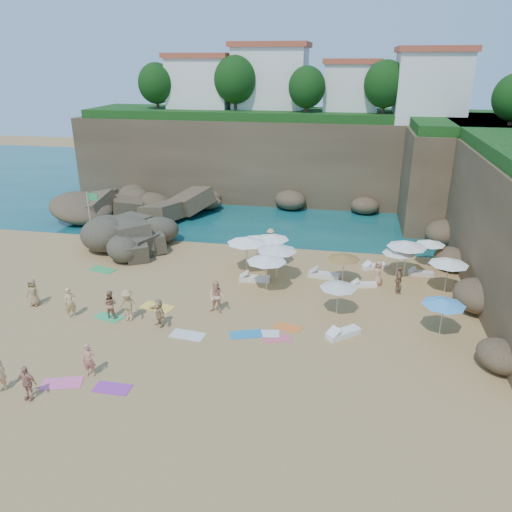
% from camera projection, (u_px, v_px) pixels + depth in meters
% --- Properties ---
extents(ground, '(120.00, 120.00, 0.00)m').
position_uv_depth(ground, '(213.00, 304.00, 29.43)').
color(ground, tan).
rests_on(ground, ground).
extents(seawater, '(120.00, 120.00, 0.00)m').
position_uv_depth(seawater, '(283.00, 186.00, 56.84)').
color(seawater, '#0C4751').
rests_on(seawater, ground).
extents(cliff_back, '(44.00, 8.00, 8.00)m').
position_uv_depth(cliff_back, '(296.00, 159.00, 50.46)').
color(cliff_back, brown).
rests_on(cliff_back, ground).
extents(cliff_corner, '(10.00, 12.00, 8.00)m').
position_uv_depth(cliff_corner, '(462.00, 176.00, 43.30)').
color(cliff_corner, brown).
rests_on(cliff_corner, ground).
extents(rock_promontory, '(12.00, 7.00, 2.00)m').
position_uv_depth(rock_promontory, '(144.00, 216.00, 45.94)').
color(rock_promontory, brown).
rests_on(rock_promontory, ground).
extents(clifftop_buildings, '(28.48, 9.48, 7.00)m').
position_uv_depth(clifftop_buildings, '(309.00, 83.00, 48.35)').
color(clifftop_buildings, white).
rests_on(clifftop_buildings, cliff_back).
extents(clifftop_trees, '(35.60, 23.82, 4.40)m').
position_uv_depth(clifftop_trees, '(324.00, 87.00, 42.30)').
color(clifftop_trees, '#11380F').
rests_on(clifftop_trees, ground).
extents(marina_masts, '(3.10, 0.10, 6.00)m').
position_uv_depth(marina_masts, '(144.00, 154.00, 58.58)').
color(marina_masts, white).
rests_on(marina_masts, ground).
extents(rock_outcrop, '(8.54, 7.07, 3.02)m').
position_uv_depth(rock_outcrop, '(114.00, 249.00, 37.94)').
color(rock_outcrop, brown).
rests_on(rock_outcrop, ground).
extents(flag_pole, '(0.89, 0.19, 4.57)m').
position_uv_depth(flag_pole, '(91.00, 214.00, 36.36)').
color(flag_pole, silver).
rests_on(flag_pole, ground).
extents(parasol_0, '(2.39, 2.39, 2.26)m').
position_uv_depth(parasol_0, '(272.00, 237.00, 34.22)').
color(parasol_0, silver).
rests_on(parasol_0, ground).
extents(parasol_1, '(2.63, 2.63, 2.49)m').
position_uv_depth(parasol_1, '(247.00, 240.00, 32.97)').
color(parasol_1, silver).
rests_on(parasol_1, ground).
extents(parasol_2, '(2.58, 2.58, 2.44)m').
position_uv_depth(parasol_2, '(277.00, 248.00, 31.73)').
color(parasol_2, silver).
rests_on(parasol_2, ground).
extents(parasol_3, '(2.01, 2.01, 1.90)m').
position_uv_depth(parasol_3, '(430.00, 242.00, 34.17)').
color(parasol_3, silver).
rests_on(parasol_3, ground).
extents(parasol_4, '(2.37, 2.37, 2.24)m').
position_uv_depth(parasol_4, '(449.00, 262.00, 30.09)').
color(parasol_4, silver).
rests_on(parasol_4, ground).
extents(parasol_5, '(2.36, 2.36, 2.23)m').
position_uv_depth(parasol_5, '(257.00, 238.00, 34.05)').
color(parasol_5, silver).
rests_on(parasol_5, ground).
extents(parasol_6, '(2.12, 2.12, 2.00)m').
position_uv_depth(parasol_6, '(344.00, 257.00, 31.41)').
color(parasol_6, silver).
rests_on(parasol_6, ground).
extents(parasol_7, '(2.11, 2.11, 2.00)m').
position_uv_depth(parasol_7, '(399.00, 251.00, 32.33)').
color(parasol_7, silver).
rests_on(parasol_7, ground).
extents(parasol_8, '(2.60, 2.60, 2.46)m').
position_uv_depth(parasol_8, '(407.00, 244.00, 32.34)').
color(parasol_8, silver).
rests_on(parasol_8, ground).
extents(parasol_9, '(2.47, 2.47, 2.34)m').
position_uv_depth(parasol_9, '(267.00, 259.00, 30.29)').
color(parasol_9, silver).
rests_on(parasol_9, ground).
extents(parasol_10, '(2.20, 2.20, 2.08)m').
position_uv_depth(parasol_10, '(444.00, 302.00, 25.41)').
color(parasol_10, silver).
rests_on(parasol_10, ground).
extents(parasol_11, '(2.08, 2.08, 1.97)m').
position_uv_depth(parasol_11, '(338.00, 285.00, 27.53)').
color(parasol_11, silver).
rests_on(parasol_11, ground).
extents(lounger_0, '(2.11, 0.96, 0.32)m').
position_uv_depth(lounger_0, '(324.00, 275.00, 32.90)').
color(lounger_0, silver).
rests_on(lounger_0, ground).
extents(lounger_1, '(1.64, 0.88, 0.24)m').
position_uv_depth(lounger_1, '(364.00, 285.00, 31.59)').
color(lounger_1, white).
rests_on(lounger_1, ground).
extents(lounger_2, '(1.75, 1.32, 0.26)m').
position_uv_depth(lounger_2, '(374.00, 266.00, 34.38)').
color(lounger_2, white).
rests_on(lounger_2, ground).
extents(lounger_3, '(2.00, 0.81, 0.30)m').
position_uv_depth(lounger_3, '(255.00, 279.00, 32.39)').
color(lounger_3, white).
rests_on(lounger_3, ground).
extents(lounger_4, '(1.65, 0.61, 0.25)m').
position_uv_depth(lounger_4, '(421.00, 273.00, 33.26)').
color(lounger_4, silver).
rests_on(lounger_4, ground).
extents(lounger_5, '(1.86, 1.74, 0.30)m').
position_uv_depth(lounger_5, '(343.00, 333.00, 25.95)').
color(lounger_5, white).
rests_on(lounger_5, ground).
extents(towel_1, '(1.94, 1.36, 0.03)m').
position_uv_depth(towel_1, '(62.00, 383.00, 22.17)').
color(towel_1, pink).
rests_on(towel_1, ground).
extents(towel_3, '(1.75, 1.15, 0.03)m').
position_uv_depth(towel_3, '(109.00, 317.00, 27.84)').
color(towel_3, '#31AC62').
rests_on(towel_3, ground).
extents(towel_5, '(1.88, 1.09, 0.03)m').
position_uv_depth(towel_5, '(188.00, 335.00, 26.03)').
color(towel_5, silver).
rests_on(towel_5, ground).
extents(towel_6, '(1.63, 0.82, 0.03)m').
position_uv_depth(towel_6, '(112.00, 388.00, 21.83)').
color(towel_6, purple).
rests_on(towel_6, ground).
extents(towel_8, '(1.84, 1.35, 0.03)m').
position_uv_depth(towel_8, '(246.00, 334.00, 26.11)').
color(towel_8, '#2381BB').
rests_on(towel_8, ground).
extents(towel_9, '(1.62, 1.11, 0.03)m').
position_uv_depth(towel_9, '(277.00, 339.00, 25.71)').
color(towel_9, '#DB556E').
rests_on(towel_9, ground).
extents(towel_10, '(1.60, 1.08, 0.03)m').
position_uv_depth(towel_10, '(288.00, 327.00, 26.78)').
color(towel_10, orange).
rests_on(towel_10, ground).
extents(towel_11, '(1.94, 1.30, 0.03)m').
position_uv_depth(towel_11, '(103.00, 270.00, 34.10)').
color(towel_11, green).
rests_on(towel_11, ground).
extents(towel_12, '(2.08, 1.38, 0.03)m').
position_uv_depth(towel_12, '(157.00, 307.00, 28.98)').
color(towel_12, yellow).
rests_on(towel_12, ground).
extents(towel_13, '(1.61, 0.95, 0.03)m').
position_uv_depth(towel_13, '(265.00, 334.00, 26.18)').
color(towel_13, silver).
rests_on(towel_13, ground).
extents(person_stand_0, '(0.76, 0.76, 1.78)m').
position_uv_depth(person_stand_0, '(70.00, 303.00, 27.57)').
color(person_stand_0, tan).
rests_on(person_stand_0, ground).
extents(person_stand_1, '(0.82, 0.65, 1.63)m').
position_uv_depth(person_stand_1, '(110.00, 304.00, 27.56)').
color(person_stand_1, '#A87754').
rests_on(person_stand_1, ground).
extents(person_stand_2, '(1.16, 0.88, 1.67)m').
position_uv_depth(person_stand_2, '(271.00, 239.00, 37.43)').
color(person_stand_2, tan).
rests_on(person_stand_2, ground).
extents(person_stand_3, '(0.48, 1.06, 1.77)m').
position_uv_depth(person_stand_3, '(399.00, 280.00, 30.42)').
color(person_stand_3, '#9D694E').
rests_on(person_stand_3, ground).
extents(person_stand_4, '(0.87, 0.84, 1.60)m').
position_uv_depth(person_stand_4, '(378.00, 273.00, 31.61)').
color(person_stand_4, tan).
rests_on(person_stand_4, ground).
extents(person_stand_5, '(1.68, 1.10, 1.76)m').
position_uv_depth(person_stand_5, '(139.00, 240.00, 37.11)').
color(person_stand_5, tan).
rests_on(person_stand_5, ground).
extents(person_lie_0, '(1.42, 1.97, 0.48)m').
position_uv_depth(person_lie_0, '(129.00, 316.00, 27.45)').
color(person_lie_0, tan).
rests_on(person_lie_0, ground).
extents(person_lie_1, '(1.02, 1.63, 0.38)m').
position_uv_depth(person_lie_1, '(29.00, 395.00, 21.11)').
color(person_lie_1, tan).
rests_on(person_lie_1, ground).
extents(person_lie_2, '(0.83, 1.63, 0.43)m').
position_uv_depth(person_lie_2, '(35.00, 302.00, 29.13)').
color(person_lie_2, '#98784C').
rests_on(person_lie_2, ground).
extents(person_lie_3, '(2.08, 2.09, 0.41)m').
position_uv_depth(person_lie_3, '(160.00, 322.00, 26.92)').
color(person_lie_3, tan).
rests_on(person_lie_3, ground).
extents(person_lie_4, '(0.85, 1.66, 0.38)m').
position_uv_depth(person_lie_4, '(91.00, 372.00, 22.67)').
color(person_lie_4, tan).
rests_on(person_lie_4, ground).
extents(person_lie_5, '(1.15, 1.99, 0.72)m').
position_uv_depth(person_lie_5, '(217.00, 307.00, 28.26)').
color(person_lie_5, '#F2B289').
rests_on(person_lie_5, ground).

